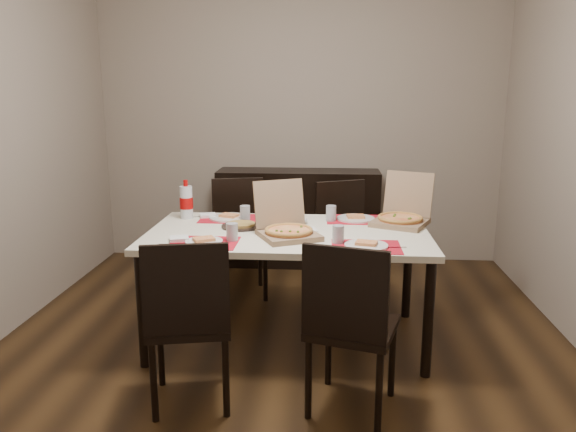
% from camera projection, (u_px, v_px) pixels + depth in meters
% --- Properties ---
extents(ground, '(3.80, 4.00, 0.02)m').
position_uv_depth(ground, '(283.00, 348.00, 3.67)').
color(ground, '#3B2612').
rests_on(ground, ground).
extents(room_walls, '(3.84, 4.02, 2.62)m').
position_uv_depth(room_walls, '(288.00, 75.00, 3.70)').
color(room_walls, gray).
rests_on(room_walls, ground).
extents(sideboard, '(1.50, 0.40, 0.90)m').
position_uv_depth(sideboard, '(298.00, 218.00, 5.30)').
color(sideboard, black).
rests_on(sideboard, ground).
extents(dining_table, '(1.80, 1.00, 0.75)m').
position_uv_depth(dining_table, '(288.00, 241.00, 3.63)').
color(dining_table, '#F2E9CB').
rests_on(dining_table, ground).
extents(chair_near_left, '(0.49, 0.49, 0.93)m').
position_uv_depth(chair_near_left, '(189.00, 317.00, 2.86)').
color(chair_near_left, black).
rests_on(chair_near_left, ground).
extents(chair_near_right, '(0.52, 0.52, 0.93)m').
position_uv_depth(chair_near_right, '(350.00, 322.00, 2.81)').
color(chair_near_right, black).
rests_on(chair_near_right, ground).
extents(chair_far_left, '(0.51, 0.51, 0.93)m').
position_uv_depth(chair_far_left, '(239.00, 231.00, 4.56)').
color(chair_far_left, black).
rests_on(chair_far_left, ground).
extents(chair_far_right, '(0.55, 0.55, 0.93)m').
position_uv_depth(chair_far_right, '(346.00, 235.00, 4.43)').
color(chair_far_right, black).
rests_on(chair_far_right, ground).
extents(setting_near_left, '(0.46, 0.30, 0.11)m').
position_uv_depth(setting_near_left, '(209.00, 239.00, 3.35)').
color(setting_near_left, red).
rests_on(setting_near_left, dining_table).
extents(setting_near_right, '(0.43, 0.30, 0.11)m').
position_uv_depth(setting_near_right, '(359.00, 242.00, 3.27)').
color(setting_near_right, red).
rests_on(setting_near_right, dining_table).
extents(setting_far_left, '(0.49, 0.30, 0.11)m').
position_uv_depth(setting_far_left, '(231.00, 216.00, 3.93)').
color(setting_far_left, red).
rests_on(setting_far_left, dining_table).
extents(setting_far_right, '(0.44, 0.30, 0.11)m').
position_uv_depth(setting_far_right, '(349.00, 217.00, 3.91)').
color(setting_far_right, red).
rests_on(setting_far_right, dining_table).
extents(napkin_loose, '(0.14, 0.14, 0.02)m').
position_uv_depth(napkin_loose, '(307.00, 230.00, 3.60)').
color(napkin_loose, white).
rests_on(napkin_loose, dining_table).
extents(pizza_box_center, '(0.46, 0.47, 0.33)m').
position_uv_depth(pizza_box_center, '(287.00, 228.00, 3.47)').
color(pizza_box_center, '#84674C').
rests_on(pizza_box_center, dining_table).
extents(pizza_box_right, '(0.46, 0.48, 0.34)m').
position_uv_depth(pizza_box_right, '(402.00, 216.00, 3.79)').
color(pizza_box_right, '#84674C').
rests_on(pizza_box_right, dining_table).
extents(faina_plate, '(0.26, 0.26, 0.03)m').
position_uv_depth(faina_plate, '(241.00, 225.00, 3.71)').
color(faina_plate, black).
rests_on(faina_plate, dining_table).
extents(dip_bowl, '(0.13, 0.13, 0.03)m').
position_uv_depth(dip_bowl, '(299.00, 222.00, 3.81)').
color(dip_bowl, white).
rests_on(dip_bowl, dining_table).
extents(soda_bottle, '(0.09, 0.09, 0.27)m').
position_uv_depth(soda_bottle, '(186.00, 202.00, 3.94)').
color(soda_bottle, silver).
rests_on(soda_bottle, dining_table).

